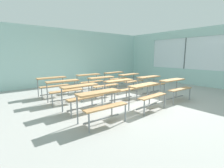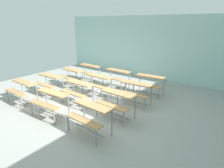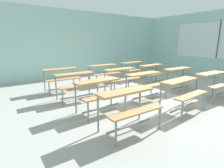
{
  "view_description": "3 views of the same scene",
  "coord_description": "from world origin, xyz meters",
  "px_view_note": "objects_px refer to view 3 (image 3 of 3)",
  "views": [
    {
      "loc": [
        -3.92,
        -4.13,
        1.6
      ],
      "look_at": [
        -0.23,
        0.5,
        0.54
      ],
      "focal_mm": 25.94,
      "sensor_mm": 36.0,
      "label": 1
    },
    {
      "loc": [
        4.35,
        -4.17,
        2.69
      ],
      "look_at": [
        0.57,
        0.88,
        0.63
      ],
      "focal_mm": 30.61,
      "sensor_mm": 36.0,
      "label": 2
    },
    {
      "loc": [
        -3.8,
        -3.3,
        1.6
      ],
      "look_at": [
        -1.11,
        0.42,
        0.49
      ],
      "focal_mm": 28.0,
      "sensor_mm": 36.0,
      "label": 3
    }
  ],
  "objects_px": {
    "desk_bench_r1c1": "(146,80)",
    "desk_bench_r3c2": "(134,66)",
    "desk_bench_r1c0": "(100,89)",
    "desk_bench_r3c0": "(62,74)",
    "desk_bench_r0c1": "(183,88)",
    "desk_bench_r2c0": "(76,80)",
    "desk_bench_r2c2": "(154,70)",
    "desk_bench_r0c2": "(214,79)",
    "desk_bench_r2c1": "(122,74)",
    "desk_bench_r3c1": "(104,70)",
    "desk_bench_r0c0": "(129,101)",
    "desk_bench_r1c2": "(180,74)"
  },
  "relations": [
    {
      "from": "desk_bench_r3c1",
      "to": "desk_bench_r0c1",
      "type": "bearing_deg",
      "value": -87.45
    },
    {
      "from": "desk_bench_r3c0",
      "to": "desk_bench_r3c1",
      "type": "xyz_separation_m",
      "value": [
        1.66,
        -0.01,
        0.0
      ]
    },
    {
      "from": "desk_bench_r0c2",
      "to": "desk_bench_r2c1",
      "type": "distance_m",
      "value": 2.69
    },
    {
      "from": "desk_bench_r0c0",
      "to": "desk_bench_r3c0",
      "type": "relative_size",
      "value": 1.0
    },
    {
      "from": "desk_bench_r2c0",
      "to": "desk_bench_r3c2",
      "type": "height_order",
      "value": "same"
    },
    {
      "from": "desk_bench_r0c0",
      "to": "desk_bench_r2c0",
      "type": "relative_size",
      "value": 0.99
    },
    {
      "from": "desk_bench_r0c2",
      "to": "desk_bench_r2c0",
      "type": "xyz_separation_m",
      "value": [
        -3.2,
        2.21,
        0.0
      ]
    },
    {
      "from": "desk_bench_r0c1",
      "to": "desk_bench_r3c2",
      "type": "relative_size",
      "value": 1.0
    },
    {
      "from": "desk_bench_r2c0",
      "to": "desk_bench_r2c2",
      "type": "xyz_separation_m",
      "value": [
        3.19,
        -0.01,
        0.0
      ]
    },
    {
      "from": "desk_bench_r1c1",
      "to": "desk_bench_r2c1",
      "type": "relative_size",
      "value": 1.0
    },
    {
      "from": "desk_bench_r1c0",
      "to": "desk_bench_r3c1",
      "type": "distance_m",
      "value": 2.74
    },
    {
      "from": "desk_bench_r0c2",
      "to": "desk_bench_r2c2",
      "type": "xyz_separation_m",
      "value": [
        -0.01,
        2.2,
        0.0
      ]
    },
    {
      "from": "desk_bench_r3c2",
      "to": "desk_bench_r2c0",
      "type": "bearing_deg",
      "value": -163.91
    },
    {
      "from": "desk_bench_r0c2",
      "to": "desk_bench_r2c1",
      "type": "height_order",
      "value": "same"
    },
    {
      "from": "desk_bench_r3c0",
      "to": "desk_bench_r3c1",
      "type": "distance_m",
      "value": 1.66
    },
    {
      "from": "desk_bench_r0c0",
      "to": "desk_bench_r0c1",
      "type": "height_order",
      "value": "same"
    },
    {
      "from": "desk_bench_r2c1",
      "to": "desk_bench_r3c0",
      "type": "bearing_deg",
      "value": 145.12
    },
    {
      "from": "desk_bench_r3c0",
      "to": "desk_bench_r2c2",
      "type": "bearing_deg",
      "value": -17.23
    },
    {
      "from": "desk_bench_r3c1",
      "to": "desk_bench_r3c2",
      "type": "distance_m",
      "value": 1.53
    },
    {
      "from": "desk_bench_r0c0",
      "to": "desk_bench_r1c0",
      "type": "xyz_separation_m",
      "value": [
        0.05,
        1.05,
        0.0
      ]
    },
    {
      "from": "desk_bench_r1c2",
      "to": "desk_bench_r0c2",
      "type": "bearing_deg",
      "value": -87.89
    },
    {
      "from": "desk_bench_r1c1",
      "to": "desk_bench_r2c0",
      "type": "xyz_separation_m",
      "value": [
        -1.59,
        1.11,
        0.0
      ]
    },
    {
      "from": "desk_bench_r0c0",
      "to": "desk_bench_r3c0",
      "type": "distance_m",
      "value": 3.29
    },
    {
      "from": "desk_bench_r3c0",
      "to": "desk_bench_r3c1",
      "type": "height_order",
      "value": "same"
    },
    {
      "from": "desk_bench_r1c2",
      "to": "desk_bench_r3c0",
      "type": "relative_size",
      "value": 1.01
    },
    {
      "from": "desk_bench_r0c1",
      "to": "desk_bench_r0c2",
      "type": "xyz_separation_m",
      "value": [
        1.57,
        0.02,
        0.0
      ]
    },
    {
      "from": "desk_bench_r0c2",
      "to": "desk_bench_r1c0",
      "type": "relative_size",
      "value": 1.01
    },
    {
      "from": "desk_bench_r0c1",
      "to": "desk_bench_r1c1",
      "type": "height_order",
      "value": "same"
    },
    {
      "from": "desk_bench_r0c1",
      "to": "desk_bench_r2c0",
      "type": "height_order",
      "value": "same"
    },
    {
      "from": "desk_bench_r0c1",
      "to": "desk_bench_r3c2",
      "type": "height_order",
      "value": "same"
    },
    {
      "from": "desk_bench_r0c2",
      "to": "desk_bench_r3c1",
      "type": "relative_size",
      "value": 1.0
    },
    {
      "from": "desk_bench_r3c0",
      "to": "desk_bench_r2c0",
      "type": "bearing_deg",
      "value": -87.42
    },
    {
      "from": "desk_bench_r0c2",
      "to": "desk_bench_r3c1",
      "type": "distance_m",
      "value": 3.64
    },
    {
      "from": "desk_bench_r2c1",
      "to": "desk_bench_r3c0",
      "type": "distance_m",
      "value": 1.97
    },
    {
      "from": "desk_bench_r0c1",
      "to": "desk_bench_r2c2",
      "type": "height_order",
      "value": "same"
    },
    {
      "from": "desk_bench_r1c1",
      "to": "desk_bench_r2c2",
      "type": "height_order",
      "value": "same"
    },
    {
      "from": "desk_bench_r2c0",
      "to": "desk_bench_r3c1",
      "type": "distance_m",
      "value": 1.97
    },
    {
      "from": "desk_bench_r3c0",
      "to": "desk_bench_r3c2",
      "type": "relative_size",
      "value": 0.99
    },
    {
      "from": "desk_bench_r1c1",
      "to": "desk_bench_r3c2",
      "type": "xyz_separation_m",
      "value": [
        1.58,
        2.2,
        0.0
      ]
    },
    {
      "from": "desk_bench_r3c2",
      "to": "desk_bench_r1c1",
      "type": "bearing_deg",
      "value": -128.61
    },
    {
      "from": "desk_bench_r0c0",
      "to": "desk_bench_r1c1",
      "type": "xyz_separation_m",
      "value": [
        1.58,
        1.09,
        0.0
      ]
    },
    {
      "from": "desk_bench_r1c0",
      "to": "desk_bench_r3c0",
      "type": "height_order",
      "value": "same"
    },
    {
      "from": "desk_bench_r0c1",
      "to": "desk_bench_r3c0",
      "type": "distance_m",
      "value": 3.71
    },
    {
      "from": "desk_bench_r2c0",
      "to": "desk_bench_r3c0",
      "type": "height_order",
      "value": "same"
    },
    {
      "from": "desk_bench_r0c1",
      "to": "desk_bench_r3c0",
      "type": "relative_size",
      "value": 1.01
    },
    {
      "from": "desk_bench_r0c0",
      "to": "desk_bench_r2c1",
      "type": "bearing_deg",
      "value": 55.58
    },
    {
      "from": "desk_bench_r1c2",
      "to": "desk_bench_r3c2",
      "type": "height_order",
      "value": "same"
    },
    {
      "from": "desk_bench_r2c0",
      "to": "desk_bench_r0c1",
      "type": "bearing_deg",
      "value": -50.84
    },
    {
      "from": "desk_bench_r2c1",
      "to": "desk_bench_r2c2",
      "type": "height_order",
      "value": "same"
    },
    {
      "from": "desk_bench_r2c1",
      "to": "desk_bench_r3c2",
      "type": "bearing_deg",
      "value": 37.06
    }
  ]
}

